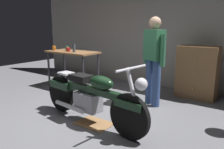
% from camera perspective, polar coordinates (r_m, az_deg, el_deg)
% --- Properties ---
extents(ground_plane, '(12.00, 12.00, 0.00)m').
position_cam_1_polar(ground_plane, '(3.79, -6.84, -11.43)').
color(ground_plane, slate).
extents(back_wall, '(8.00, 0.12, 3.10)m').
position_cam_1_polar(back_wall, '(5.83, 12.21, 12.31)').
color(back_wall, gray).
rests_on(back_wall, ground_plane).
extents(workbench, '(1.30, 0.64, 0.90)m').
position_cam_1_polar(workbench, '(5.62, -9.90, 4.61)').
color(workbench, brown).
rests_on(workbench, ground_plane).
extents(motorcycle, '(2.18, 0.60, 1.00)m').
position_cam_1_polar(motorcycle, '(3.54, -5.38, -5.34)').
color(motorcycle, black).
rests_on(motorcycle, ground_plane).
extents(person_standing, '(0.53, 0.36, 1.67)m').
position_cam_1_polar(person_standing, '(4.32, 10.43, 4.20)').
color(person_standing, '#344E82').
rests_on(person_standing, ground_plane).
extents(wooden_dresser, '(0.80, 0.47, 1.10)m').
position_cam_1_polar(wooden_dresser, '(5.09, 20.61, 0.51)').
color(wooden_dresser, brown).
rests_on(wooden_dresser, ground_plane).
extents(drip_tray, '(0.56, 0.40, 0.01)m').
position_cam_1_polar(drip_tray, '(3.66, -4.46, -12.13)').
color(drip_tray, olive).
rests_on(drip_tray, ground_plane).
extents(mug_red_diner, '(0.12, 0.08, 0.09)m').
position_cam_1_polar(mug_red_diner, '(5.57, -10.92, 6.16)').
color(mug_red_diner, red).
rests_on(mug_red_diner, workbench).
extents(mug_green_speckled, '(0.11, 0.08, 0.11)m').
position_cam_1_polar(mug_green_speckled, '(5.81, -11.20, 6.47)').
color(mug_green_speckled, '#3D7F4C').
rests_on(mug_green_speckled, workbench).
extents(mug_orange_travel, '(0.11, 0.08, 0.11)m').
position_cam_1_polar(mug_orange_travel, '(5.92, -14.33, 6.44)').
color(mug_orange_travel, orange).
rests_on(mug_orange_travel, workbench).
extents(bottle, '(0.06, 0.06, 0.24)m').
position_cam_1_polar(bottle, '(5.40, -9.50, 6.56)').
color(bottle, '#3F4C59').
rests_on(bottle, workbench).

